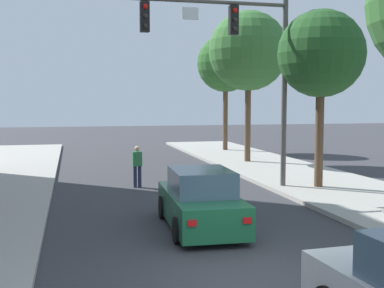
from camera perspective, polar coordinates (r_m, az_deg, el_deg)
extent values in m
plane|color=#38383D|center=(9.93, 6.69, -15.00)|extent=(120.00, 120.00, 0.00)
cylinder|color=#514C47|center=(19.29, 10.52, 6.37)|extent=(0.20, 0.20, 7.50)
cylinder|color=#514C47|center=(18.51, 0.63, 16.03)|extent=(6.80, 0.14, 0.14)
cube|color=black|center=(18.78, 4.78, 13.92)|extent=(0.32, 0.28, 1.05)
sphere|color=red|center=(18.69, 4.93, 14.98)|extent=(0.18, 0.18, 0.18)
sphere|color=#2D2823|center=(18.64, 4.93, 13.98)|extent=(0.18, 0.18, 0.18)
sphere|color=#2D2823|center=(18.59, 4.92, 12.98)|extent=(0.18, 0.18, 0.18)
cube|color=black|center=(18.03, -5.44, 14.29)|extent=(0.32, 0.28, 1.05)
sphere|color=red|center=(17.94, -5.38, 15.41)|extent=(0.18, 0.18, 0.18)
sphere|color=#2D2823|center=(17.88, -5.37, 14.37)|extent=(0.18, 0.18, 0.18)
sphere|color=#2D2823|center=(17.83, -5.36, 13.32)|extent=(0.18, 0.18, 0.18)
cube|color=white|center=(18.34, -0.21, 14.70)|extent=(0.60, 0.03, 0.44)
cube|color=#1E663D|center=(13.35, 0.93, -7.28)|extent=(1.88, 4.27, 0.80)
cube|color=slate|center=(13.07, 1.07, -4.32)|extent=(1.58, 2.06, 0.64)
cylinder|color=black|center=(14.52, -3.30, -7.26)|extent=(0.25, 0.65, 0.64)
cylinder|color=black|center=(14.82, 2.94, -7.01)|extent=(0.25, 0.65, 0.64)
cylinder|color=black|center=(12.01, -1.57, -9.83)|extent=(0.25, 0.65, 0.64)
cylinder|color=black|center=(12.37, 5.92, -9.42)|extent=(0.25, 0.65, 0.64)
cube|color=red|center=(11.17, 0.00, -9.05)|extent=(0.20, 0.05, 0.14)
cube|color=red|center=(11.48, 6.33, -8.70)|extent=(0.20, 0.05, 0.14)
cylinder|color=#232847|center=(19.72, -6.52, -3.74)|extent=(0.14, 0.14, 0.85)
cylinder|color=#232847|center=(19.74, -6.01, -3.73)|extent=(0.14, 0.14, 0.85)
cube|color=#337F47|center=(19.64, -6.28, -1.70)|extent=(0.36, 0.22, 0.56)
sphere|color=beige|center=(19.60, -6.29, -0.54)|extent=(0.22, 0.22, 0.22)
cylinder|color=brown|center=(19.39, 14.36, 0.79)|extent=(0.32, 0.32, 3.78)
sphere|color=#235123|center=(19.42, 14.55, 9.98)|extent=(3.26, 3.26, 3.26)
cylinder|color=brown|center=(27.00, 6.40, 2.60)|extent=(0.32, 0.32, 4.32)
sphere|color=#387033|center=(27.11, 6.47, 10.54)|extent=(4.24, 4.24, 4.24)
cylinder|color=brown|center=(33.32, 3.83, 3.05)|extent=(0.32, 0.32, 4.32)
sphere|color=#2D6028|center=(33.40, 3.87, 9.20)|extent=(3.78, 3.78, 3.78)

